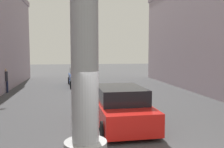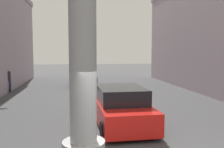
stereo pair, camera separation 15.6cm
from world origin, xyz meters
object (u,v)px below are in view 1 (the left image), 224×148
at_px(car_lead, 120,107).
at_px(pedestrian_far_left, 5,79).
at_px(palm_tree_far_left, 3,25).
at_px(car_far, 81,77).

relative_size(car_lead, pedestrian_far_left, 2.65).
bearing_deg(palm_tree_far_left, car_far, -3.56).
height_order(car_far, palm_tree_far_left, palm_tree_far_left).
bearing_deg(car_lead, palm_tree_far_left, 121.31).
height_order(car_lead, palm_tree_far_left, palm_tree_far_left).
xyz_separation_m(car_lead, car_far, (-1.21, 12.00, -0.00)).
bearing_deg(car_far, palm_tree_far_left, 176.44).
distance_m(palm_tree_far_left, pedestrian_far_left, 5.38).
height_order(car_lead, pedestrian_far_left, pedestrian_far_left).
distance_m(car_far, palm_tree_far_left, 7.77).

